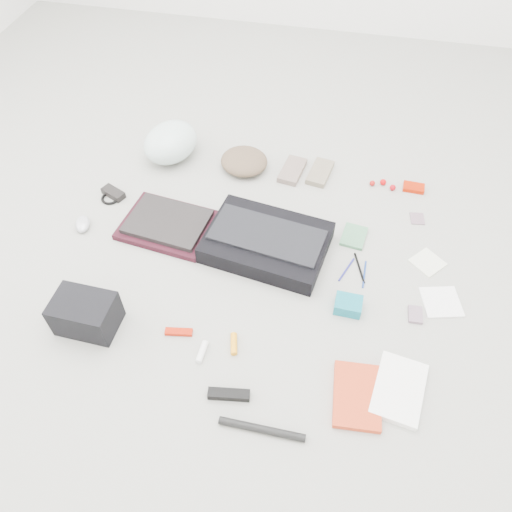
% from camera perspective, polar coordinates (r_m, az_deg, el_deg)
% --- Properties ---
extents(ground_plane, '(4.00, 4.00, 0.00)m').
position_cam_1_polar(ground_plane, '(1.97, -0.00, -0.93)').
color(ground_plane, gray).
extents(messenger_bag, '(0.52, 0.40, 0.08)m').
position_cam_1_polar(messenger_bag, '(1.99, 1.24, 1.55)').
color(messenger_bag, black).
rests_on(messenger_bag, ground_plane).
extents(bag_flap, '(0.46, 0.26, 0.01)m').
position_cam_1_polar(bag_flap, '(1.96, 1.26, 2.42)').
color(bag_flap, black).
rests_on(bag_flap, messenger_bag).
extents(laptop_sleeve, '(0.41, 0.33, 0.03)m').
position_cam_1_polar(laptop_sleeve, '(2.12, -10.00, 3.46)').
color(laptop_sleeve, black).
rests_on(laptop_sleeve, ground_plane).
extents(laptop, '(0.35, 0.27, 0.02)m').
position_cam_1_polar(laptop, '(2.11, -10.08, 3.90)').
color(laptop, black).
rests_on(laptop, laptop_sleeve).
extents(bike_helmet, '(0.31, 0.34, 0.17)m').
position_cam_1_polar(bike_helmet, '(2.42, -9.73, 12.69)').
color(bike_helmet, white).
rests_on(bike_helmet, ground_plane).
extents(beanie, '(0.28, 0.27, 0.08)m').
position_cam_1_polar(beanie, '(2.36, -1.37, 10.78)').
color(beanie, brown).
rests_on(beanie, ground_plane).
extents(mitten_left, '(0.12, 0.19, 0.03)m').
position_cam_1_polar(mitten_left, '(2.35, 4.17, 9.73)').
color(mitten_left, '#7E6B61').
rests_on(mitten_left, ground_plane).
extents(mitten_right, '(0.12, 0.19, 0.03)m').
position_cam_1_polar(mitten_right, '(2.35, 7.33, 9.45)').
color(mitten_right, gray).
rests_on(mitten_right, ground_plane).
extents(power_brick, '(0.12, 0.09, 0.03)m').
position_cam_1_polar(power_brick, '(2.32, -15.99, 6.93)').
color(power_brick, black).
rests_on(power_brick, ground_plane).
extents(cable_coil, '(0.11, 0.11, 0.01)m').
position_cam_1_polar(cable_coil, '(2.31, -16.30, 6.37)').
color(cable_coil, black).
rests_on(cable_coil, ground_plane).
extents(mouse, '(0.09, 0.11, 0.04)m').
position_cam_1_polar(mouse, '(2.21, -19.21, 3.49)').
color(mouse, '#B3B3BC').
rests_on(mouse, ground_plane).
extents(camera_bag, '(0.22, 0.15, 0.14)m').
position_cam_1_polar(camera_bag, '(1.85, -18.88, -6.26)').
color(camera_bag, black).
rests_on(camera_bag, ground_plane).
extents(multitool, '(0.10, 0.04, 0.02)m').
position_cam_1_polar(multitool, '(1.80, -8.82, -8.57)').
color(multitool, '#A11401').
rests_on(multitool, ground_plane).
extents(toiletry_tube_white, '(0.03, 0.08, 0.02)m').
position_cam_1_polar(toiletry_tube_white, '(1.75, -6.20, -10.84)').
color(toiletry_tube_white, white).
rests_on(toiletry_tube_white, ground_plane).
extents(toiletry_tube_orange, '(0.04, 0.08, 0.02)m').
position_cam_1_polar(toiletry_tube_orange, '(1.76, -2.55, -10.00)').
color(toiletry_tube_orange, orange).
rests_on(toiletry_tube_orange, ground_plane).
extents(u_lock, '(0.14, 0.05, 0.03)m').
position_cam_1_polar(u_lock, '(1.67, -3.12, -15.52)').
color(u_lock, black).
rests_on(u_lock, ground_plane).
extents(bike_pump, '(0.27, 0.03, 0.03)m').
position_cam_1_polar(bike_pump, '(1.63, 0.67, -19.18)').
color(bike_pump, black).
rests_on(bike_pump, ground_plane).
extents(book_red, '(0.17, 0.24, 0.02)m').
position_cam_1_polar(book_red, '(1.70, 11.46, -15.38)').
color(book_red, red).
rests_on(book_red, ground_plane).
extents(book_white, '(0.19, 0.25, 0.02)m').
position_cam_1_polar(book_white, '(1.74, 16.01, -14.43)').
color(book_white, white).
rests_on(book_white, ground_plane).
extents(notepad, '(0.11, 0.14, 0.01)m').
position_cam_1_polar(notepad, '(2.10, 11.12, 2.23)').
color(notepad, '#457B55').
rests_on(notepad, ground_plane).
extents(pen_blue, '(0.05, 0.13, 0.01)m').
position_cam_1_polar(pen_blue, '(1.98, 10.30, -1.53)').
color(pen_blue, navy).
rests_on(pen_blue, ground_plane).
extents(pen_black, '(0.06, 0.14, 0.01)m').
position_cam_1_polar(pen_black, '(2.00, 11.74, -1.33)').
color(pen_black, black).
rests_on(pen_black, ground_plane).
extents(pen_navy, '(0.01, 0.13, 0.01)m').
position_cam_1_polar(pen_navy, '(1.98, 12.28, -2.05)').
color(pen_navy, navy).
rests_on(pen_navy, ground_plane).
extents(accordion_wallet, '(0.10, 0.08, 0.05)m').
position_cam_1_polar(accordion_wallet, '(1.86, 10.49, -5.53)').
color(accordion_wallet, '#10768C').
rests_on(accordion_wallet, ground_plane).
extents(card_deck, '(0.05, 0.07, 0.01)m').
position_cam_1_polar(card_deck, '(1.91, 17.74, -6.40)').
color(card_deck, gray).
rests_on(card_deck, ground_plane).
extents(napkin_top, '(0.15, 0.15, 0.01)m').
position_cam_1_polar(napkin_top, '(2.09, 19.01, -0.70)').
color(napkin_top, silver).
rests_on(napkin_top, ground_plane).
extents(napkin_bottom, '(0.17, 0.17, 0.01)m').
position_cam_1_polar(napkin_bottom, '(1.98, 20.41, -4.95)').
color(napkin_bottom, white).
rests_on(napkin_bottom, ground_plane).
extents(lollipop_a, '(0.03, 0.03, 0.02)m').
position_cam_1_polar(lollipop_a, '(2.34, 13.15, 8.11)').
color(lollipop_a, '#A1110E').
rests_on(lollipop_a, ground_plane).
extents(lollipop_b, '(0.03, 0.03, 0.03)m').
position_cam_1_polar(lollipop_b, '(2.35, 14.32, 8.18)').
color(lollipop_b, '#C20407').
rests_on(lollipop_b, ground_plane).
extents(lollipop_c, '(0.03, 0.03, 0.03)m').
position_cam_1_polar(lollipop_c, '(2.34, 15.36, 7.55)').
color(lollipop_c, '#AF0912').
rests_on(lollipop_c, ground_plane).
extents(altoids_tin, '(0.10, 0.06, 0.02)m').
position_cam_1_polar(altoids_tin, '(2.37, 17.57, 7.47)').
color(altoids_tin, '#B01B02').
rests_on(altoids_tin, ground_plane).
extents(stamp_sheet, '(0.07, 0.08, 0.00)m').
position_cam_1_polar(stamp_sheet, '(2.24, 17.95, 4.09)').
color(stamp_sheet, gray).
rests_on(stamp_sheet, ground_plane).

